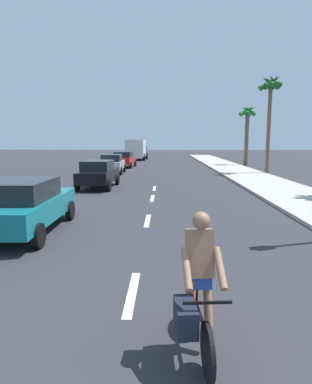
{
  "coord_description": "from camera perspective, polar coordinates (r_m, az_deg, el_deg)",
  "views": [
    {
      "loc": [
        0.57,
        1.5,
        2.68
      ],
      "look_at": [
        0.31,
        11.77,
        1.1
      ],
      "focal_mm": 31.42,
      "sensor_mm": 36.0,
      "label": 1
    }
  ],
  "objects": [
    {
      "name": "parked_car_silver",
      "position": [
        27.75,
        -7.46,
        4.85
      ],
      "size": [
        1.96,
        4.1,
        1.57
      ],
      "rotation": [
        0.0,
        0.0,
        0.02
      ],
      "color": "#B7BABF",
      "rests_on": "ground"
    },
    {
      "name": "parked_car_teal",
      "position": [
        10.52,
        -21.68,
        -1.94
      ],
      "size": [
        2.16,
        4.56,
        1.57
      ],
      "rotation": [
        0.0,
        0.0,
        0.02
      ],
      "color": "#14727A",
      "rests_on": "ground"
    },
    {
      "name": "lane_stripe_5",
      "position": [
        18.94,
        -0.27,
        0.61
      ],
      "size": [
        0.16,
        1.8,
        0.01
      ],
      "primitive_type": "cube",
      "color": "white",
      "rests_on": "ground"
    },
    {
      "name": "cyclist",
      "position": [
        4.38,
        6.9,
        -16.29
      ],
      "size": [
        0.65,
        1.71,
        1.82
      ],
      "rotation": [
        0.0,
        0.0,
        3.22
      ],
      "color": "black",
      "rests_on": "ground"
    },
    {
      "name": "parked_car_red",
      "position": [
        34.09,
        -5.46,
        5.6
      ],
      "size": [
        2.21,
        4.43,
        1.57
      ],
      "rotation": [
        0.0,
        0.0,
        -0.06
      ],
      "color": "red",
      "rests_on": "ground"
    },
    {
      "name": "sidewalk_strip",
      "position": [
        21.59,
        18.31,
        1.35
      ],
      "size": [
        3.6,
        80.0,
        0.14
      ],
      "primitive_type": "cube",
      "color": "#B2ADA3",
      "rests_on": "ground"
    },
    {
      "name": "lane_stripe_4",
      "position": [
        15.72,
        -0.63,
        -1.06
      ],
      "size": [
        0.16,
        1.8,
        0.01
      ],
      "primitive_type": "cube",
      "color": "white",
      "rests_on": "ground"
    },
    {
      "name": "palm_tree_distant",
      "position": [
        37.52,
        15.24,
        11.86
      ],
      "size": [
        1.96,
        1.84,
        6.52
      ],
      "color": "brown",
      "rests_on": "ground"
    },
    {
      "name": "lane_stripe_3",
      "position": [
        11.38,
        -1.44,
        -4.86
      ],
      "size": [
        0.16,
        1.8,
        0.01
      ],
      "primitive_type": "cube",
      "color": "white",
      "rests_on": "ground"
    },
    {
      "name": "ground_plane",
      "position": [
        18.7,
        -0.29,
        0.5
      ],
      "size": [
        160.0,
        160.0,
        0.0
      ],
      "primitive_type": "plane",
      "color": "#2D2D33"
    },
    {
      "name": "lane_stripe_2",
      "position": [
        6.23,
        -4.09,
        -16.7
      ],
      "size": [
        0.16,
        1.8,
        0.01
      ],
      "primitive_type": "cube",
      "color": "white",
      "rests_on": "ground"
    },
    {
      "name": "palm_tree_far",
      "position": [
        28.79,
        18.86,
        15.7
      ],
      "size": [
        1.89,
        1.87,
        7.89
      ],
      "color": "brown",
      "rests_on": "ground"
    },
    {
      "name": "delivery_truck",
      "position": [
        47.12,
        -3.32,
        7.29
      ],
      "size": [
        2.87,
        6.33,
        2.8
      ],
      "rotation": [
        0.0,
        0.0,
        -0.04
      ],
      "color": "#23478C",
      "rests_on": "ground"
    },
    {
      "name": "parked_car_black",
      "position": [
        19.35,
        -9.78,
        3.15
      ],
      "size": [
        1.97,
        4.09,
        1.57
      ],
      "rotation": [
        0.0,
        0.0,
        -0.03
      ],
      "color": "black",
      "rests_on": "ground"
    }
  ]
}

